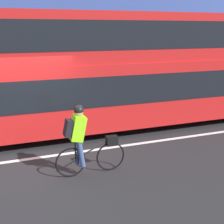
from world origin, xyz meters
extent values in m
plane|color=#232326|center=(0.00, 0.00, 0.00)|extent=(80.00, 80.00, 0.00)
cube|color=silver|center=(0.00, -0.05, 0.00)|extent=(50.00, 0.14, 0.01)
cube|color=gray|center=(0.00, 5.43, 0.06)|extent=(60.00, 2.49, 0.11)
cube|color=#33478C|center=(0.00, 6.82, 4.32)|extent=(60.00, 0.30, 8.63)
cylinder|color=black|center=(0.43, 1.68, 0.46)|extent=(0.91, 0.30, 0.91)
cube|color=#B21919|center=(4.09, 1.68, 1.25)|extent=(11.82, 2.52, 1.94)
cube|color=black|center=(4.09, 1.68, 1.48)|extent=(11.35, 2.54, 0.86)
cube|color=#B21919|center=(4.09, 1.68, 2.93)|extent=(11.82, 2.42, 1.43)
cube|color=black|center=(4.09, 1.68, 3.00)|extent=(11.35, 2.44, 0.80)
torus|color=black|center=(1.62, -1.37, 0.34)|extent=(0.68, 0.04, 0.68)
torus|color=black|center=(0.69, -1.37, 0.34)|extent=(0.68, 0.04, 0.68)
cylinder|color=black|center=(1.15, -1.37, 0.56)|extent=(0.95, 0.03, 0.46)
cylinder|color=black|center=(0.80, -1.37, 0.59)|extent=(0.03, 0.03, 0.50)
cube|color=black|center=(1.65, -1.37, 0.72)|extent=(0.26, 0.16, 0.22)
cube|color=#8CE019|center=(0.86, -1.37, 1.11)|extent=(0.37, 0.32, 0.58)
cube|color=black|center=(0.66, -1.37, 1.13)|extent=(0.21, 0.26, 0.38)
cylinder|color=#384C7A|center=(0.90, -1.28, 0.54)|extent=(0.21, 0.11, 0.61)
cylinder|color=#384C7A|center=(0.90, -1.46, 0.54)|extent=(0.19, 0.11, 0.61)
sphere|color=tan|center=(0.90, -1.37, 1.47)|extent=(0.19, 0.19, 0.19)
sphere|color=black|center=(0.90, -1.37, 1.51)|extent=(0.21, 0.21, 0.21)
cylinder|color=#194C23|center=(4.94, 5.31, 0.58)|extent=(0.59, 0.59, 0.93)
cylinder|color=#59595B|center=(6.48, 5.31, 1.35)|extent=(0.07, 0.07, 2.49)
cube|color=white|center=(6.48, 5.26, 2.37)|extent=(0.36, 0.02, 0.36)
camera|label=1|loc=(-0.72, -7.59, 3.16)|focal=50.00mm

